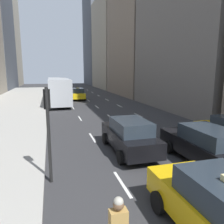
{
  "coord_description": "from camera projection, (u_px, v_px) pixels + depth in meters",
  "views": [
    {
      "loc": [
        -2.6,
        0.86,
        4.13
      ],
      "look_at": [
        1.51,
        15.48,
        1.31
      ],
      "focal_mm": 35.0,
      "sensor_mm": 36.0,
      "label": 1
    }
  ],
  "objects": [
    {
      "name": "city_bus",
      "position": [
        59.0,
        90.0,
        28.5
      ],
      "size": [
        2.8,
        11.61,
        3.25
      ],
      "color": "#B7BCC1",
      "rests_on": "ground"
    },
    {
      "name": "sedan_black_near",
      "position": [
        206.0,
        145.0,
        9.82
      ],
      "size": [
        2.02,
        4.99,
        1.71
      ],
      "color": "black",
      "rests_on": "ground"
    },
    {
      "name": "sidewalk_left",
      "position": [
        11.0,
        108.0,
        24.32
      ],
      "size": [
        8.0,
        66.0,
        0.15
      ],
      "primitive_type": "cube",
      "color": "#ADAAA3",
      "rests_on": "ground"
    },
    {
      "name": "building_row_right",
      "position": [
        130.0,
        8.0,
        39.48
      ],
      "size": [
        6.0,
        78.92,
        37.6
      ],
      "color": "gray",
      "rests_on": "ground"
    },
    {
      "name": "taxi_lead",
      "position": [
        78.0,
        94.0,
        32.23
      ],
      "size": [
        2.02,
        4.4,
        1.87
      ],
      "color": "yellow",
      "rests_on": "ground"
    },
    {
      "name": "taxi_second",
      "position": [
        222.0,
        210.0,
        5.22
      ],
      "size": [
        2.02,
        4.4,
        1.87
      ],
      "color": "yellow",
      "rests_on": "ground"
    },
    {
      "name": "traffic_light_pole",
      "position": [
        48.0,
        120.0,
        7.95
      ],
      "size": [
        0.24,
        0.42,
        3.6
      ],
      "color": "black",
      "rests_on": "ground"
    },
    {
      "name": "lane_markings",
      "position": [
        103.0,
        111.0,
        23.1
      ],
      "size": [
        5.72,
        56.0,
        0.01
      ],
      "color": "white",
      "rests_on": "ground"
    },
    {
      "name": "sedan_silver_behind",
      "position": [
        129.0,
        135.0,
        11.28
      ],
      "size": [
        2.02,
        4.69,
        1.75
      ],
      "color": "black",
      "rests_on": "ground"
    }
  ]
}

